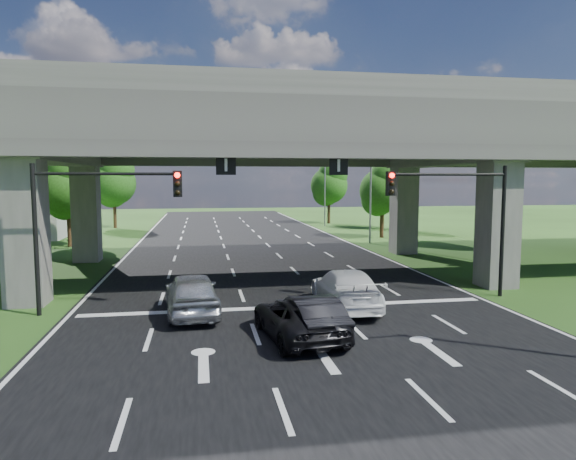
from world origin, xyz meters
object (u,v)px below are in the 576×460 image
object	(u,v)px
streetlight_far	(366,174)
streetlight_beyond	(322,175)
signal_right	(460,206)
car_silver	(192,293)
car_white	(346,289)
car_dark	(310,316)
car_trailing	(298,318)
signal_left	(93,210)

from	to	relation	value
streetlight_far	streetlight_beyond	bearing A→B (deg)	90.00
signal_right	car_silver	bearing A→B (deg)	-175.44
car_white	streetlight_far	bearing A→B (deg)	-106.40
car_silver	car_dark	size ratio (longest dim) A/B	1.14
car_trailing	car_dark	bearing A→B (deg)	179.17
signal_left	car_dark	xyz separation A→B (m)	(7.83, -4.58, -3.44)
signal_left	car_trailing	bearing A→B (deg)	-32.00
signal_right	streetlight_far	xyz separation A→B (m)	(2.27, 20.06, 1.66)
car_dark	streetlight_beyond	bearing A→B (deg)	-109.49
car_white	car_silver	bearing A→B (deg)	3.93
streetlight_beyond	car_white	world-z (taller)	streetlight_beyond
car_trailing	streetlight_far	bearing A→B (deg)	-120.49
signal_right	signal_left	world-z (taller)	same
car_white	car_trailing	world-z (taller)	car_white
signal_left	car_silver	distance (m)	5.15
signal_left	streetlight_beyond	xyz separation A→B (m)	(17.92, 36.06, 1.66)
car_dark	car_trailing	xyz separation A→B (m)	(-0.42, -0.05, -0.05)
signal_right	car_trailing	xyz separation A→B (m)	(-8.24, -4.63, -3.49)
signal_left	car_trailing	xyz separation A→B (m)	(7.41, -4.63, -3.49)
car_dark	car_trailing	bearing A→B (deg)	1.04
signal_left	car_dark	distance (m)	9.70
car_silver	car_dark	distance (m)	5.41
streetlight_beyond	car_trailing	size ratio (longest dim) A/B	2.07
car_white	streetlight_beyond	bearing A→B (deg)	-97.95
streetlight_beyond	car_trailing	xyz separation A→B (m)	(-10.51, -40.69, -5.15)
signal_left	car_dark	size ratio (longest dim) A/B	1.37
signal_right	streetlight_far	distance (m)	20.25
streetlight_far	car_trailing	bearing A→B (deg)	-113.07
signal_right	car_dark	world-z (taller)	signal_right
signal_right	car_white	bearing A→B (deg)	-170.29
streetlight_beyond	car_dark	bearing A→B (deg)	-103.95
signal_right	car_trailing	distance (m)	10.07
signal_left	car_white	world-z (taller)	signal_left
signal_right	streetlight_beyond	xyz separation A→B (m)	(2.27, 36.06, 1.66)
signal_left	car_trailing	distance (m)	9.40
streetlight_beyond	signal_right	bearing A→B (deg)	-93.61
streetlight_far	car_dark	bearing A→B (deg)	-112.27
streetlight_far	car_trailing	size ratio (longest dim) A/B	2.07
car_white	car_trailing	bearing A→B (deg)	57.36
streetlight_far	car_white	world-z (taller)	streetlight_far
streetlight_far	car_trailing	xyz separation A→B (m)	(-10.51, -24.69, -5.15)
car_dark	car_white	size ratio (longest dim) A/B	0.79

